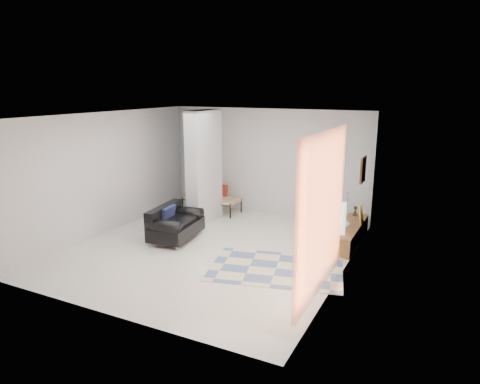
% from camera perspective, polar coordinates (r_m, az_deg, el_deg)
% --- Properties ---
extents(floor, '(6.00, 6.00, 0.00)m').
position_cam_1_polar(floor, '(9.14, -3.84, -7.62)').
color(floor, beige).
rests_on(floor, ground).
extents(ceiling, '(6.00, 6.00, 0.00)m').
position_cam_1_polar(ceiling, '(8.52, -4.15, 10.18)').
color(ceiling, white).
rests_on(ceiling, wall_back).
extents(wall_back, '(6.00, 0.00, 6.00)m').
position_cam_1_polar(wall_back, '(11.37, 3.64, 3.99)').
color(wall_back, silver).
rests_on(wall_back, ground).
extents(wall_front, '(6.00, 0.00, 6.00)m').
position_cam_1_polar(wall_front, '(6.41, -17.63, -4.45)').
color(wall_front, silver).
rests_on(wall_front, ground).
extents(wall_left, '(0.00, 6.00, 6.00)m').
position_cam_1_polar(wall_left, '(10.36, -17.27, 2.43)').
color(wall_left, silver).
rests_on(wall_left, ground).
extents(wall_right, '(0.00, 6.00, 6.00)m').
position_cam_1_polar(wall_right, '(7.75, 13.88, -1.07)').
color(wall_right, silver).
rests_on(wall_right, ground).
extents(partition_column, '(0.35, 1.20, 2.80)m').
position_cam_1_polar(partition_column, '(10.62, -4.79, 3.28)').
color(partition_column, '#AFB4B7').
rests_on(partition_column, floor).
extents(hallway_door, '(0.85, 0.06, 2.04)m').
position_cam_1_polar(hallway_door, '(12.35, -5.49, 2.95)').
color(hallway_door, white).
rests_on(hallway_door, floor).
extents(curtain, '(0.00, 2.55, 2.55)m').
position_cam_1_polar(curtain, '(6.67, 11.05, -2.87)').
color(curtain, orange).
rests_on(curtain, wall_right).
extents(wall_art, '(0.04, 0.45, 0.55)m').
position_cam_1_polar(wall_art, '(9.33, 16.10, 2.86)').
color(wall_art, '#3F2211').
rests_on(wall_art, wall_right).
extents(media_console, '(0.45, 1.98, 0.80)m').
position_cam_1_polar(media_console, '(9.74, 14.37, -5.40)').
color(media_console, brown).
rests_on(media_console, floor).
extents(loveseat, '(0.95, 1.45, 0.76)m').
position_cam_1_polar(loveseat, '(9.69, -8.81, -4.20)').
color(loveseat, silver).
rests_on(loveseat, floor).
extents(daybed, '(1.57, 0.70, 0.77)m').
position_cam_1_polar(daybed, '(11.74, -3.85, -0.56)').
color(daybed, black).
rests_on(daybed, floor).
extents(area_rug, '(2.77, 2.17, 0.01)m').
position_cam_1_polar(area_rug, '(8.22, 4.83, -10.14)').
color(area_rug, beige).
rests_on(area_rug, floor).
extents(cylinder_lamp, '(0.12, 0.12, 0.67)m').
position_cam_1_polar(cylinder_lamp, '(8.95, 13.54, -3.45)').
color(cylinder_lamp, beige).
rests_on(cylinder_lamp, media_console).
extents(bronze_figurine, '(0.12, 0.12, 0.23)m').
position_cam_1_polar(bronze_figurine, '(10.37, 15.11, -2.45)').
color(bronze_figurine, '#322216').
rests_on(bronze_figurine, media_console).
extents(vase, '(0.21, 0.21, 0.19)m').
position_cam_1_polar(vase, '(9.48, 13.95, -4.02)').
color(vase, white).
rests_on(vase, media_console).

